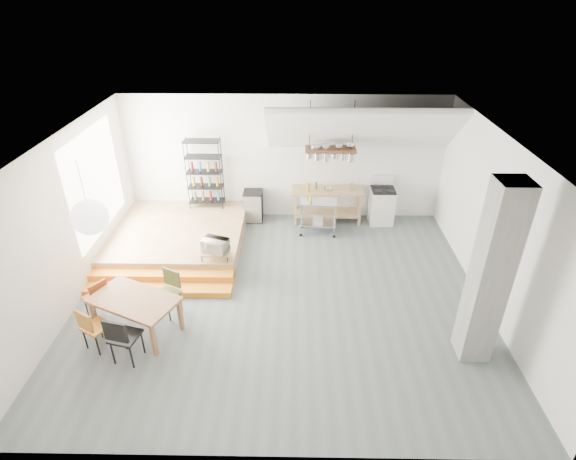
{
  "coord_description": "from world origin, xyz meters",
  "views": [
    {
      "loc": [
        0.26,
        -7.23,
        5.66
      ],
      "look_at": [
        0.13,
        0.8,
        1.07
      ],
      "focal_mm": 28.0,
      "sensor_mm": 36.0,
      "label": 1
    }
  ],
  "objects_px": {
    "dining_table": "(134,302)",
    "rolling_cart": "(318,212)",
    "stove": "(381,205)",
    "mini_fridge": "(253,206)"
  },
  "relations": [
    {
      "from": "rolling_cart",
      "to": "stove",
      "type": "bearing_deg",
      "value": 24.44
    },
    {
      "from": "dining_table",
      "to": "rolling_cart",
      "type": "height_order",
      "value": "rolling_cart"
    },
    {
      "from": "dining_table",
      "to": "rolling_cart",
      "type": "relative_size",
      "value": 1.85
    },
    {
      "from": "dining_table",
      "to": "stove",
      "type": "bearing_deg",
      "value": 64.73
    },
    {
      "from": "stove",
      "to": "rolling_cart",
      "type": "bearing_deg",
      "value": -159.64
    },
    {
      "from": "dining_table",
      "to": "rolling_cart",
      "type": "distance_m",
      "value": 4.94
    },
    {
      "from": "dining_table",
      "to": "mini_fridge",
      "type": "height_order",
      "value": "mini_fridge"
    },
    {
      "from": "rolling_cart",
      "to": "mini_fridge",
      "type": "height_order",
      "value": "rolling_cart"
    },
    {
      "from": "rolling_cart",
      "to": "mini_fridge",
      "type": "xyz_separation_m",
      "value": [
        -1.66,
        0.66,
        -0.16
      ]
    },
    {
      "from": "stove",
      "to": "rolling_cart",
      "type": "height_order",
      "value": "stove"
    }
  ]
}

